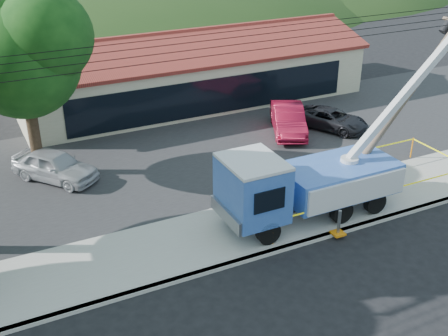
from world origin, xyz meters
TOP-DOWN VIEW (x-y plane):
  - ground at (0.00, 0.00)m, footprint 120.00×120.00m
  - curb at (0.00, 2.10)m, footprint 60.00×0.25m
  - sidewalk at (0.00, 4.00)m, footprint 60.00×4.00m
  - parking_lot at (0.00, 12.00)m, footprint 60.00×12.00m
  - strip_mall at (4.00, 19.98)m, footprint 22.50×8.53m
  - tree_lot at (-7.00, 13.00)m, footprint 6.30×5.60m
  - hill_center at (10.00, 55.00)m, footprint 89.60×64.00m
  - utility_truck at (2.32, 3.74)m, footprint 12.22×4.20m
  - leaning_pole at (7.55, 4.11)m, footprint 6.69×1.82m
  - caution_tape at (5.25, 4.30)m, footprint 10.52×3.75m
  - car_silver at (-6.43, 11.85)m, footprint 4.05×4.45m
  - car_red at (6.67, 11.98)m, footprint 3.53×5.03m
  - car_dark at (9.20, 11.32)m, footprint 3.74×4.65m

SIDE VIEW (x-z plane):
  - ground at x=0.00m, z-range 0.00..0.00m
  - hill_center at x=10.00m, z-range -16.00..16.00m
  - car_silver at x=-6.43m, z-range -0.73..0.73m
  - car_red at x=6.67m, z-range -0.79..0.79m
  - car_dark at x=9.20m, z-range -0.59..0.59m
  - parking_lot at x=0.00m, z-range 0.00..0.10m
  - curb at x=0.00m, z-range 0.00..0.15m
  - sidewalk at x=0.00m, z-range 0.00..0.15m
  - caution_tape at x=5.25m, z-range 0.40..1.49m
  - utility_truck at x=2.32m, z-range -2.30..5.94m
  - strip_mall at x=4.00m, z-range -0.46..4.22m
  - leaning_pole at x=7.55m, z-range 0.45..8.65m
  - tree_lot at x=-7.00m, z-range 1.74..10.68m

